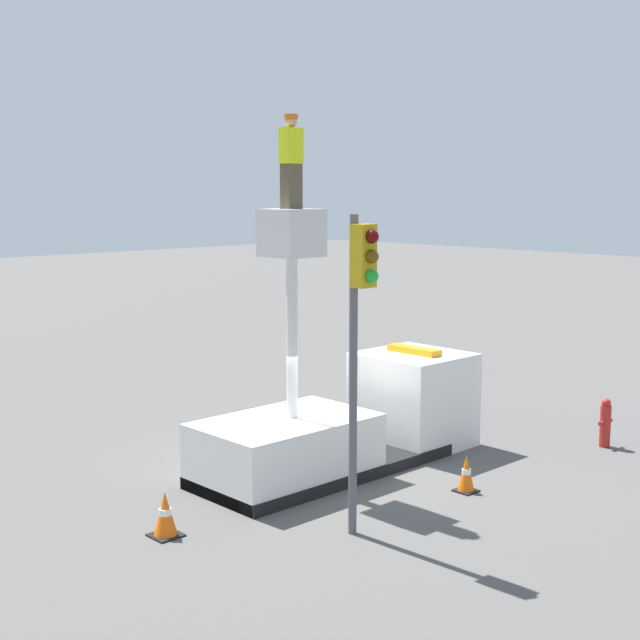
{
  "coord_description": "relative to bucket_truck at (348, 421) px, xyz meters",
  "views": [
    {
      "loc": [
        -12.1,
        -12.62,
        5.67
      ],
      "look_at": [
        -1.4,
        -1.35,
        3.4
      ],
      "focal_mm": 50.0,
      "sensor_mm": 36.0,
      "label": 1
    }
  ],
  "objects": [
    {
      "name": "fire_hydrant",
      "position": [
        5.06,
        -3.05,
        -0.37
      ],
      "size": [
        0.48,
        0.24,
        1.1
      ],
      "color": "#B2231E",
      "rests_on": "ground"
    },
    {
      "name": "worker",
      "position": [
        -1.54,
        0.0,
        5.28
      ],
      "size": [
        0.4,
        0.26,
        1.75
      ],
      "color": "brown",
      "rests_on": "bucket_truck"
    },
    {
      "name": "traffic_cone_rear",
      "position": [
        -4.96,
        -0.68,
        -0.55
      ],
      "size": [
        0.49,
        0.49,
        0.76
      ],
      "color": "black",
      "rests_on": "ground"
    },
    {
      "name": "ground_plane",
      "position": [
        -0.68,
        0.0,
        -0.91
      ],
      "size": [
        120.0,
        120.0,
        0.0
      ],
      "primitive_type": "plane",
      "color": "#565451"
    },
    {
      "name": "bucket_truck",
      "position": [
        0.0,
        0.0,
        0.0
      ],
      "size": [
        6.58,
        2.22,
        5.31
      ],
      "color": "black",
      "rests_on": "ground"
    },
    {
      "name": "traffic_light_pole",
      "position": [
        -2.62,
        -2.85,
        2.83
      ],
      "size": [
        0.34,
        0.57,
        5.29
      ],
      "color": "#515156",
      "rests_on": "ground"
    },
    {
      "name": "traffic_cone_curbside",
      "position": [
        0.42,
        -2.75,
        -0.58
      ],
      "size": [
        0.4,
        0.4,
        0.71
      ],
      "color": "black",
      "rests_on": "ground"
    }
  ]
}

